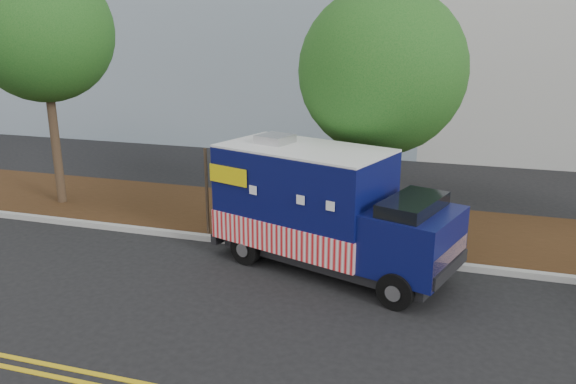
% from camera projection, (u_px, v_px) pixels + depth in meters
% --- Properties ---
extents(ground, '(120.00, 120.00, 0.00)m').
position_uv_depth(ground, '(282.00, 274.00, 12.51)').
color(ground, black).
rests_on(ground, ground).
extents(curb, '(120.00, 0.18, 0.15)m').
position_uv_depth(curb, '(299.00, 248.00, 13.78)').
color(curb, '#9E9E99').
rests_on(curb, ground).
extents(mulch_strip, '(120.00, 4.00, 0.15)m').
position_uv_depth(mulch_strip, '(320.00, 221.00, 15.71)').
color(mulch_strip, '#311F0D').
rests_on(mulch_strip, ground).
extents(tree_a, '(3.96, 3.96, 7.16)m').
position_uv_depth(tree_a, '(42.00, 32.00, 15.80)').
color(tree_a, '#38281C').
rests_on(tree_a, ground).
extents(tree_b, '(4.22, 4.22, 6.34)m').
position_uv_depth(tree_b, '(382.00, 71.00, 14.10)').
color(tree_b, '#38281C').
rests_on(tree_b, ground).
extents(sign_post, '(0.06, 0.06, 2.40)m').
position_uv_depth(sign_post, '(207.00, 194.00, 14.29)').
color(sign_post, '#473828').
rests_on(sign_post, ground).
extents(food_truck, '(5.87, 3.64, 2.92)m').
position_uv_depth(food_truck, '(322.00, 211.00, 12.61)').
color(food_truck, black).
rests_on(food_truck, ground).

